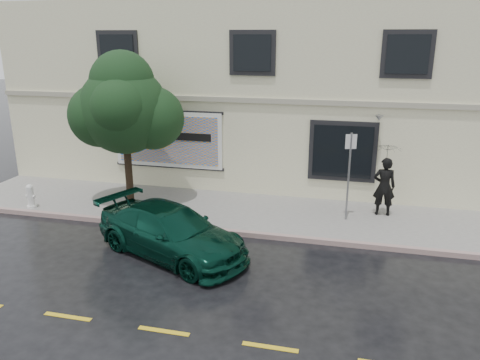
% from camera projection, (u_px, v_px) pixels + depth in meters
% --- Properties ---
extents(ground, '(90.00, 90.00, 0.00)m').
position_uv_depth(ground, '(213.00, 256.00, 12.77)').
color(ground, black).
rests_on(ground, ground).
extents(sidewalk, '(20.00, 3.50, 0.15)m').
position_uv_depth(sidewalk, '(241.00, 212.00, 15.77)').
color(sidewalk, gray).
rests_on(sidewalk, ground).
extents(curb, '(20.00, 0.18, 0.16)m').
position_uv_depth(curb, '(227.00, 232.00, 14.14)').
color(curb, gray).
rests_on(curb, ground).
extents(road_marking, '(19.00, 0.12, 0.01)m').
position_uv_depth(road_marking, '(164.00, 331.00, 9.52)').
color(road_marking, gold).
rests_on(road_marking, ground).
extents(building, '(20.00, 8.12, 7.00)m').
position_uv_depth(building, '(272.00, 91.00, 20.09)').
color(building, '#EBEBBD').
rests_on(building, ground).
extents(billboard, '(4.30, 0.16, 2.20)m').
position_uv_depth(billboard, '(168.00, 139.00, 17.45)').
color(billboard, white).
rests_on(billboard, ground).
extents(car, '(5.06, 3.77, 1.35)m').
position_uv_depth(car, '(171.00, 232.00, 12.69)').
color(car, '#072F23').
rests_on(car, ground).
extents(pedestrian, '(0.73, 0.50, 1.93)m').
position_uv_depth(pedestrian, '(384.00, 187.00, 15.04)').
color(pedestrian, black).
rests_on(pedestrian, sidewalk).
extents(umbrella, '(0.99, 0.99, 0.68)m').
position_uv_depth(umbrella, '(388.00, 147.00, 14.65)').
color(umbrella, black).
rests_on(umbrella, pedestrian).
extents(street_tree, '(2.92, 2.92, 4.74)m').
position_uv_depth(street_tree, '(124.00, 110.00, 15.39)').
color(street_tree, black).
rests_on(street_tree, sidewalk).
extents(fire_hydrant, '(0.34, 0.32, 0.82)m').
position_uv_depth(fire_hydrant, '(31.00, 196.00, 15.84)').
color(fire_hydrant, white).
rests_on(fire_hydrant, sidewalk).
extents(sign_pole, '(0.34, 0.12, 2.81)m').
position_uv_depth(sign_pole, '(349.00, 169.00, 14.44)').
color(sign_pole, gray).
rests_on(sign_pole, sidewalk).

